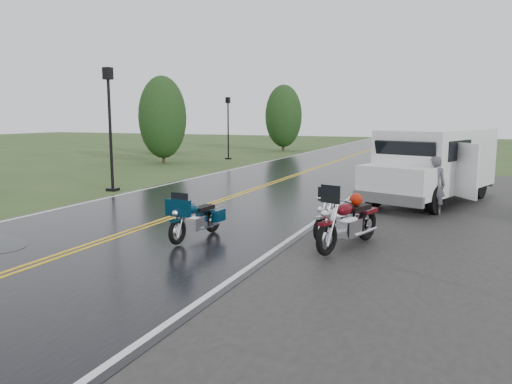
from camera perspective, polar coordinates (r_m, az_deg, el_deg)
ground at (r=11.80m, az=-16.61°, el=-5.36°), size 120.00×120.00×0.00m
road at (r=20.37m, az=1.48°, el=0.85°), size 8.00×100.00×0.04m
motorcycle_red at (r=9.85m, az=8.11°, el=-3.71°), size 1.47×2.48×1.38m
motorcycle_teal at (r=10.76m, az=-9.01°, el=-3.36°), size 0.86×1.96×1.12m
motorcycle_silver at (r=10.90m, az=7.58°, el=-3.01°), size 1.36×2.14×1.19m
van_white at (r=15.68m, az=13.50°, el=2.64°), size 4.20×6.55×2.41m
person_at_van at (r=14.89m, az=19.70°, el=0.61°), size 0.65×0.48×1.66m
lamp_post_near_left at (r=19.36m, az=-16.32°, el=6.88°), size 0.39×0.39×4.60m
lamp_post_far_left at (r=32.66m, az=-3.20°, el=7.31°), size 0.35×0.35×4.05m
tree_left_mid at (r=30.20m, az=-10.60°, el=7.39°), size 2.81×2.81×4.39m
tree_left_far at (r=40.48m, az=3.16°, el=7.90°), size 2.94×2.94×4.53m
pine_left_far at (r=38.03m, az=-10.99°, el=8.23°), size 2.50×2.50×5.21m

